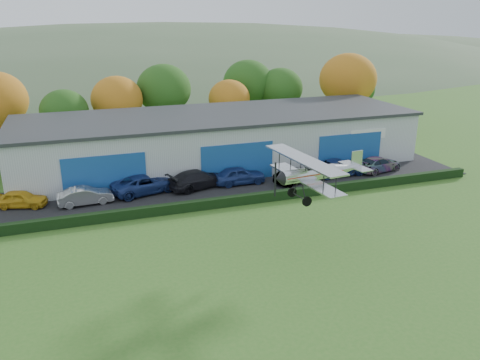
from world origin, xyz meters
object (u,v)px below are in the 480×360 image
object	(u,v)px
car_2	(145,184)
car_4	(239,175)
car_6	(339,167)
car_1	(85,196)
hangar	(219,139)
biplane	(316,172)
car_5	(296,175)
car_7	(378,164)
car_0	(21,199)
car_3	(198,179)

from	to	relation	value
car_2	car_4	world-z (taller)	car_4
car_6	car_4	bearing A→B (deg)	85.58
car_1	car_6	bearing A→B (deg)	-94.24
hangar	biplane	bearing A→B (deg)	-88.66
hangar	car_2	distance (m)	11.03
car_1	hangar	bearing A→B (deg)	-65.45
hangar	car_1	distance (m)	15.88
car_5	biplane	size ratio (longest dim) A/B	0.57
car_4	car_6	bearing A→B (deg)	-93.08
car_7	car_0	bearing A→B (deg)	74.70
car_0	car_1	size ratio (longest dim) A/B	0.92
car_7	car_1	bearing A→B (deg)	76.48
car_0	car_7	bearing A→B (deg)	-75.23
car_6	biplane	world-z (taller)	biplane
biplane	car_7	bearing A→B (deg)	36.06
car_0	car_6	xyz separation A→B (m)	(28.74, -0.96, 0.07)
car_3	car_6	world-z (taller)	car_3
car_5	car_6	distance (m)	5.17
car_0	car_2	distance (m)	10.04
car_7	hangar	bearing A→B (deg)	47.86
hangar	car_0	size ratio (longest dim) A/B	9.95
car_1	biplane	bearing A→B (deg)	-136.40
hangar	biplane	size ratio (longest dim) A/B	5.25
car_0	car_1	bearing A→B (deg)	-85.05
hangar	car_3	distance (m)	8.09
car_0	car_5	distance (m)	23.72
car_2	car_6	distance (m)	18.73
car_3	biplane	xyz separation A→B (m)	(4.50, -13.67, 4.43)
car_2	biplane	distance (m)	17.29
car_6	car_2	bearing A→B (deg)	85.52
biplane	car_1	bearing A→B (deg)	131.76
hangar	car_7	distance (m)	16.37
car_1	car_4	distance (m)	13.65
car_1	biplane	distance (m)	19.69
car_1	car_4	world-z (taller)	car_4
car_3	car_4	bearing A→B (deg)	-110.21
car_3	hangar	bearing A→B (deg)	-47.75
car_5	car_6	world-z (taller)	car_6
car_4	car_5	bearing A→B (deg)	-105.81
car_7	biplane	world-z (taller)	biplane
hangar	car_3	world-z (taller)	hangar
car_0	car_6	size ratio (longest dim) A/B	0.74
car_5	car_2	bearing A→B (deg)	61.66
car_1	car_4	size ratio (longest dim) A/B	0.93
car_2	car_7	world-z (taller)	car_2
car_3	car_4	size ratio (longest dim) A/B	1.18
car_7	biplane	bearing A→B (deg)	119.42
car_2	car_3	size ratio (longest dim) A/B	1.03
car_2	car_0	bearing A→B (deg)	74.78
car_3	car_5	world-z (taller)	car_3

